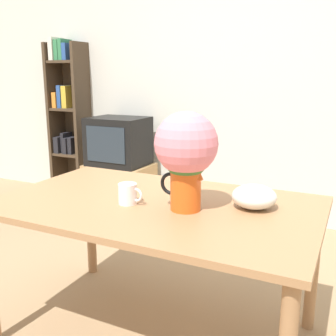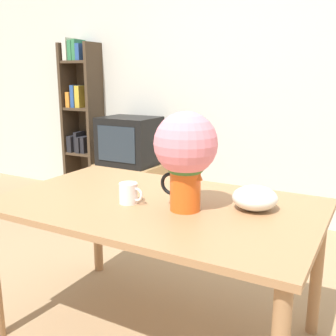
{
  "view_description": "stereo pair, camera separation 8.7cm",
  "coord_description": "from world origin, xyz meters",
  "px_view_note": "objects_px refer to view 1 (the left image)",
  "views": [
    {
      "loc": [
        0.98,
        -1.54,
        1.31
      ],
      "look_at": [
        0.23,
        0.01,
        0.91
      ],
      "focal_mm": 42.0,
      "sensor_mm": 36.0,
      "label": 1
    },
    {
      "loc": [
        1.06,
        -1.5,
        1.31
      ],
      "look_at": [
        0.23,
        0.01,
        0.91
      ],
      "focal_mm": 42.0,
      "sensor_mm": 36.0,
      "label": 2
    }
  ],
  "objects_px": {
    "white_bowl": "(254,197)",
    "tv_set": "(118,141)",
    "flower_vase": "(186,152)",
    "coffee_mug": "(128,194)"
  },
  "relations": [
    {
      "from": "white_bowl",
      "to": "tv_set",
      "type": "bearing_deg",
      "value": 138.71
    },
    {
      "from": "white_bowl",
      "to": "tv_set",
      "type": "relative_size",
      "value": 0.38
    },
    {
      "from": "white_bowl",
      "to": "tv_set",
      "type": "height_order",
      "value": "tv_set"
    },
    {
      "from": "flower_vase",
      "to": "white_bowl",
      "type": "bearing_deg",
      "value": 30.07
    },
    {
      "from": "white_bowl",
      "to": "tv_set",
      "type": "xyz_separation_m",
      "value": [
        -1.7,
        1.49,
        -0.09
      ]
    },
    {
      "from": "tv_set",
      "to": "flower_vase",
      "type": "bearing_deg",
      "value": -49.12
    },
    {
      "from": "coffee_mug",
      "to": "flower_vase",
      "type": "bearing_deg",
      "value": 9.03
    },
    {
      "from": "flower_vase",
      "to": "tv_set",
      "type": "distance_m",
      "value": 2.2
    },
    {
      "from": "coffee_mug",
      "to": "tv_set",
      "type": "distance_m",
      "value": 2.05
    },
    {
      "from": "coffee_mug",
      "to": "white_bowl",
      "type": "bearing_deg",
      "value": 20.2
    }
  ]
}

